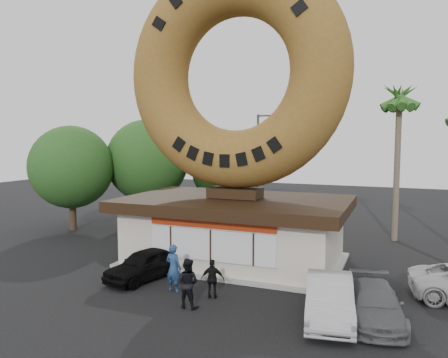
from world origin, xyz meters
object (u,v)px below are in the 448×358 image
Objects in this scene: giant_donut at (236,74)px; car_black at (145,264)px; car_silver at (329,298)px; donut_shop at (235,228)px; person_center at (187,283)px; person_left at (174,268)px; person_right at (213,279)px; street_lamp at (260,163)px; car_grey at (375,303)px.

car_black is at bearing -123.80° from giant_donut.
car_black is 8.41m from car_silver.
donut_shop is 2.85× the size of car_black.
giant_donut is 10.63m from person_center.
person_center reaches higher than car_silver.
person_center reaches higher than car_black.
person_left reaches higher than person_right.
car_grey is at bearing -59.30° from street_lamp.
giant_donut is at bearing 134.51° from car_grey.
street_lamp is 1.89× the size of car_grey.
person_right is at bearing 167.70° from car_silver.
person_left is 1.81m from person_right.
street_lamp is 15.86m from person_right.
car_silver is at bearing 6.58° from car_black.
car_black is (-2.77, -4.14, -8.77)m from giant_donut.
person_center is at bearing 142.16° from person_left.
donut_shop reaches higher than car_silver.
street_lamp is 16.90m from person_center.
car_grey is (7.04, -4.97, -1.15)m from donut_shop.
person_left is at bearing -99.09° from donut_shop.
person_center is 6.70m from car_grey.
person_center is at bearing -85.58° from donut_shop.
car_black reaches higher than car_grey.
person_right reaches higher than car_silver.
car_grey is (1.50, 0.40, -0.13)m from car_silver.
giant_donut reaches higher than street_lamp.
person_left is 6.37m from car_silver.
donut_shop is at bearing 134.60° from car_grey.
giant_donut is 2.51× the size of car_silver.
giant_donut is 12.34m from car_grey.
street_lamp is (-1.86, 10.02, 2.72)m from donut_shop.
person_left reaches higher than car_silver.
person_right is 0.37× the size of car_grey.
donut_shop is 1.40× the size of street_lamp.
donut_shop is at bearing -96.36° from person_right.
person_center is 0.41× the size of car_silver.
person_center is 0.47× the size of car_black.
street_lamp is 1.78× the size of car_silver.
donut_shop is 7.79m from car_silver.
car_silver is 1.06× the size of car_grey.
person_left is at bearing 170.24° from car_grey.
giant_donut is at bearing 126.50° from car_silver.
street_lamp is at bearing 101.39° from car_black.
street_lamp is at bearing 106.36° from car_silver.
street_lamp reaches higher than car_silver.
car_black is (-0.92, -14.14, -3.81)m from street_lamp.
donut_shop is 8.70m from car_grey.
person_right is 0.40× the size of car_black.
giant_donut is 6.07× the size of person_center.
car_silver is at bearing -44.17° from giant_donut.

